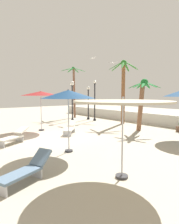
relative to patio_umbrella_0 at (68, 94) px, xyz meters
The scene contains 16 objects.
ground_plane 4.40m from the patio_umbrella_0, behind, with size 56.00×56.00×0.00m, color #B2A893.
boundary_wall 10.97m from the patio_umbrella_0, 108.60° to the left, with size 25.20×0.30×0.98m, color silver.
patio_umbrella_0 is the anchor object (origin of this frame).
patio_umbrella_1 3.48m from the patio_umbrella_0, ahead, with size 3.11×3.11×2.64m.
patio_umbrella_2 5.91m from the patio_umbrella_0, 168.10° to the left, with size 2.86×2.86×2.98m.
palm_tree_0 13.34m from the patio_umbrella_0, 145.27° to the left, with size 2.93×2.70×5.83m.
palm_tree_1 7.00m from the patio_umbrella_0, 98.42° to the left, with size 2.27×2.33×3.82m.
palm_tree_2 9.51m from the patio_umbrella_0, 116.51° to the left, with size 2.76×2.55×5.75m.
lamp_post_0 11.57m from the patio_umbrella_0, 137.55° to the left, with size 0.36×0.36×3.52m.
lamp_post_1 10.48m from the patio_umbrella_0, 145.94° to the left, with size 0.42×0.42×3.97m.
lamp_post_3 10.68m from the patio_umbrella_0, 133.63° to the left, with size 0.34×0.34×4.10m.
lounge_chair_0 4.74m from the patio_umbrella_0, 146.95° to the left, with size 1.73×1.68×0.83m.
lounge_chair_1 4.02m from the patio_umbrella_0, 55.66° to the right, with size 1.23×1.95×0.84m.
lounge_chair_2 4.20m from the patio_umbrella_0, 153.13° to the right, with size 1.35×1.88×0.81m.
seagull_0 12.28m from the patio_umbrella_0, 135.23° to the left, with size 0.96×0.38×0.14m.
seagull_2 13.53m from the patio_umbrella_0, 126.20° to the left, with size 1.08×0.74×0.14m.
Camera 1 is at (10.96, -5.28, 2.72)m, focal length 30.65 mm.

